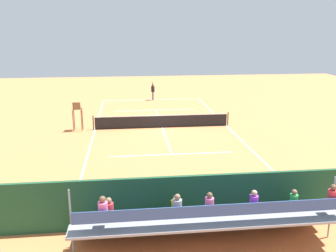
% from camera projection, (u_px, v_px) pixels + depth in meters
% --- Properties ---
extents(ground_plane, '(60.00, 60.00, 0.00)m').
position_uv_depth(ground_plane, '(162.00, 127.00, 27.49)').
color(ground_plane, '#D17542').
extents(court_line_markings, '(10.10, 22.20, 0.01)m').
position_uv_depth(court_line_markings, '(162.00, 127.00, 27.53)').
color(court_line_markings, white).
rests_on(court_line_markings, ground).
extents(tennis_net, '(10.30, 0.10, 1.07)m').
position_uv_depth(tennis_net, '(162.00, 121.00, 27.36)').
color(tennis_net, black).
rests_on(tennis_net, ground).
extents(backdrop_wall, '(18.00, 0.16, 2.00)m').
position_uv_depth(backdrop_wall, '(198.00, 200.00, 13.81)').
color(backdrop_wall, '#1E4C2D').
rests_on(backdrop_wall, ground).
extents(bleacher_stand, '(9.06, 2.40, 2.48)m').
position_uv_depth(bleacher_stand, '(206.00, 219.00, 12.52)').
color(bleacher_stand, gray).
rests_on(bleacher_stand, ground).
extents(umpire_chair, '(0.67, 0.67, 2.14)m').
position_uv_depth(umpire_chair, '(77.00, 113.00, 26.39)').
color(umpire_chair, brown).
rests_on(umpire_chair, ground).
extents(courtside_bench, '(1.80, 0.40, 0.93)m').
position_uv_depth(courtside_bench, '(274.00, 197.00, 14.99)').
color(courtside_bench, '#234C2D').
rests_on(courtside_bench, ground).
extents(equipment_bag, '(0.90, 0.36, 0.36)m').
position_uv_depth(equipment_bag, '(233.00, 209.00, 14.78)').
color(equipment_bag, '#334C8C').
rests_on(equipment_bag, ground).
extents(tennis_player, '(0.38, 0.54, 1.93)m').
position_uv_depth(tennis_player, '(153.00, 90.00, 37.70)').
color(tennis_player, navy).
rests_on(tennis_player, ground).
extents(tennis_racket, '(0.33, 0.57, 0.03)m').
position_uv_depth(tennis_racket, '(147.00, 99.00, 38.57)').
color(tennis_racket, black).
rests_on(tennis_racket, ground).
extents(tennis_ball_near, '(0.07, 0.07, 0.07)m').
position_uv_depth(tennis_ball_near, '(171.00, 101.00, 37.45)').
color(tennis_ball_near, '#CCDB33').
rests_on(tennis_ball_near, ground).
extents(tennis_ball_far, '(0.07, 0.07, 0.07)m').
position_uv_depth(tennis_ball_far, '(167.00, 107.00, 34.38)').
color(tennis_ball_far, '#CCDB33').
rests_on(tennis_ball_far, ground).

